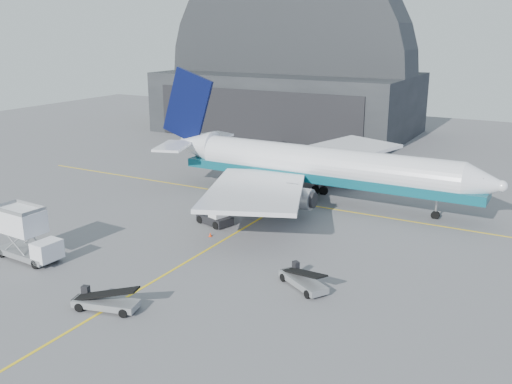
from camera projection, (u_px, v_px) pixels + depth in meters
The scene contains 9 objects.
ground at pixel (196, 257), 53.79m from camera, with size 200.00×200.00×0.00m, color #565659.
taxi_lines at pixel (260, 219), 64.42m from camera, with size 80.00×42.12×0.02m.
hangar at pixel (288, 85), 115.93m from camera, with size 50.00×28.30×28.00m.
airliner at pixel (311, 165), 70.36m from camera, with size 45.14×43.77×15.84m.
catering_truck at pixel (26, 235), 52.65m from camera, with size 7.03×3.00×4.73m.
pushback_tug at pixel (216, 218), 62.47m from camera, with size 4.39×3.27×1.82m.
belt_loader_a at pixel (105, 302), 43.57m from camera, with size 5.50×2.95×2.05m.
belt_loader_b at pixel (303, 280), 47.32m from camera, with size 5.17×4.07×2.04m.
traffic_cone at pixel (210, 235), 58.88m from camera, with size 0.32×0.32×0.47m.
Camera 1 is at (29.24, -40.91, 20.84)m, focal length 40.00 mm.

